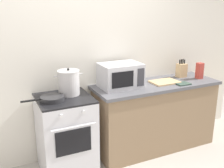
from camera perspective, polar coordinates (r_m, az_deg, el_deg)
back_wall at (r=3.48m, az=-1.75°, el=5.65°), size 4.40×0.10×2.50m
lower_cabinet_right at (r=3.71m, az=9.16°, el=-6.98°), size 1.64×0.56×0.88m
countertop_right at (r=3.55m, az=9.50°, el=-0.16°), size 1.70×0.60×0.04m
stove at (r=3.20m, az=-9.79°, el=-10.62°), size 0.60×0.64×0.92m
stock_pot at (r=3.07m, az=-9.19°, el=0.32°), size 0.33×0.25×0.31m
frying_pan at (r=2.94m, az=-12.72°, el=-3.02°), size 0.46×0.26×0.05m
microwave at (r=3.30m, az=1.79°, el=1.84°), size 0.50×0.37×0.30m
cutting_board at (r=3.59m, az=11.18°, el=0.44°), size 0.36×0.26×0.02m
knife_block at (r=3.91m, az=14.61°, el=2.87°), size 0.13×0.10×0.26m
pasta_box at (r=3.89m, az=18.17°, el=2.70°), size 0.08×0.08×0.22m
oven_mitt at (r=3.57m, az=14.86°, el=0.07°), size 0.18×0.14×0.02m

